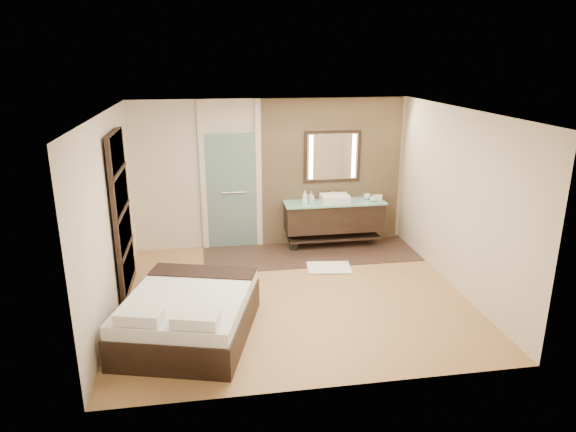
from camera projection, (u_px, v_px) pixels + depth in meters
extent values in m
plane|color=#A98247|center=(293.00, 295.00, 7.64)|extent=(5.00, 5.00, 0.00)
cube|color=#32231B|center=(310.00, 253.00, 9.24)|extent=(3.80, 1.30, 0.01)
cube|color=tan|center=(331.00, 172.00, 9.49)|extent=(2.60, 0.08, 2.70)
cube|color=black|center=(334.00, 217.00, 9.45)|extent=(1.80, 0.50, 0.50)
cube|color=black|center=(333.00, 237.00, 9.56)|extent=(1.71, 0.45, 0.04)
cube|color=#95E4D3|center=(335.00, 203.00, 9.34)|extent=(1.85, 0.55, 0.03)
cube|color=white|center=(335.00, 198.00, 9.32)|extent=(0.50, 0.38, 0.13)
cylinder|color=silver|center=(332.00, 195.00, 9.49)|extent=(0.03, 0.03, 0.18)
cylinder|color=silver|center=(333.00, 191.00, 9.43)|extent=(0.02, 0.10, 0.02)
cube|color=black|center=(332.00, 157.00, 9.35)|extent=(1.06, 0.03, 0.96)
cube|color=white|center=(333.00, 157.00, 9.33)|extent=(0.94, 0.01, 0.84)
cube|color=beige|center=(311.00, 157.00, 9.27)|extent=(0.07, 0.01, 0.80)
cube|color=beige|center=(354.00, 156.00, 9.39)|extent=(0.07, 0.01, 0.80)
cube|color=#9CC5C3|center=(232.00, 192.00, 9.28)|extent=(0.90, 0.05, 2.10)
cylinder|color=silver|center=(234.00, 193.00, 9.24)|extent=(0.45, 0.03, 0.03)
cube|color=beige|center=(203.00, 177.00, 9.13)|extent=(0.10, 0.08, 2.70)
cube|color=beige|center=(259.00, 175.00, 9.28)|extent=(0.10, 0.08, 2.70)
cube|color=black|center=(122.00, 214.00, 7.48)|extent=(0.06, 1.20, 2.40)
cube|color=beige|center=(129.00, 267.00, 7.73)|extent=(0.02, 1.06, 0.52)
cube|color=beige|center=(125.00, 230.00, 7.55)|extent=(0.02, 1.06, 0.52)
cube|color=beige|center=(121.00, 191.00, 7.38)|extent=(0.02, 1.06, 0.52)
cube|color=beige|center=(117.00, 151.00, 7.20)|extent=(0.02, 1.06, 0.52)
cube|color=black|center=(190.00, 321.00, 6.49)|extent=(1.93, 2.18, 0.41)
cube|color=silver|center=(188.00, 300.00, 6.41)|extent=(1.87, 2.12, 0.17)
cube|color=black|center=(203.00, 272.00, 7.04)|extent=(1.49, 0.79, 0.04)
cube|color=silver|center=(139.00, 316.00, 5.70)|extent=(0.56, 0.41, 0.13)
cube|color=silver|center=(196.00, 320.00, 5.63)|extent=(0.56, 0.41, 0.13)
cube|color=white|center=(329.00, 267.00, 8.59)|extent=(0.78, 0.59, 0.02)
cylinder|color=black|center=(294.00, 244.00, 9.40)|extent=(0.24, 0.24, 0.23)
cube|color=silver|center=(379.00, 198.00, 9.41)|extent=(0.15, 0.15, 0.10)
imported|color=white|center=(305.00, 197.00, 9.17)|extent=(0.12, 0.12, 0.25)
imported|color=#B2B2B2|center=(311.00, 197.00, 9.31)|extent=(0.11, 0.11, 0.19)
imported|color=silver|center=(373.00, 198.00, 9.32)|extent=(0.15, 0.15, 0.15)
imported|color=silver|center=(367.00, 196.00, 9.50)|extent=(0.14, 0.14, 0.10)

